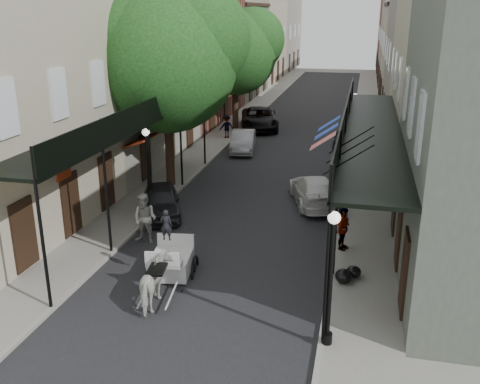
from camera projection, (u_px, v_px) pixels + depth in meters
The scene contains 24 objects.
ground at pixel (200, 292), 16.85m from camera, with size 140.00×140.00×0.00m, color gray.
road at pixel (289, 145), 35.30m from camera, with size 8.00×90.00×0.01m, color black.
sidewalk_left at pixel (216, 140), 36.35m from camera, with size 2.20×90.00×0.12m, color gray.
sidewalk_right at pixel (366, 148), 34.22m from camera, with size 2.20×90.00×0.12m, color gray.
building_row_left at pixel (206, 51), 44.67m from camera, with size 5.00×80.00×10.50m, color #A7A086.
building_row_right at pixel (420, 54), 41.01m from camera, with size 5.00×80.00×10.50m, color gray.
gallery_left at pixel (139, 118), 23.01m from camera, with size 2.20×18.05×4.88m.
gallery_right at pixel (367, 128), 20.97m from camera, with size 2.20×18.05×4.88m.
tree_near at pixel (175, 54), 25.05m from camera, with size 7.31×6.80×9.63m.
tree_far at pixel (241, 49), 38.18m from camera, with size 6.45×6.00×8.61m.
lamppost_right_near at pixel (331, 277), 13.48m from camera, with size 0.32×0.32×3.71m.
lamppost_left at pixel (148, 170), 22.60m from camera, with size 0.32×0.32×3.71m.
lamppost_right_far at pixel (353, 123), 31.93m from camera, with size 0.32×0.32×3.71m.
horse at pixel (157, 282), 15.91m from camera, with size 0.82×1.79×1.51m, color beige.
carriage at pixel (173, 243), 18.06m from camera, with size 1.73×2.38×2.53m.
pedestrian_walking at pixel (145, 219), 20.22m from camera, with size 0.94×0.74×1.94m, color #A9AAA1.
pedestrian_sidewalk_left at pixel (227, 127), 36.57m from camera, with size 1.02×0.59×1.58m, color gray.
pedestrian_sidewalk_right at pixel (343, 229), 19.39m from camera, with size 0.95×0.39×1.62m, color gray.
car_left_near at pixel (161, 201), 23.03m from camera, with size 1.53×3.81×1.30m, color black.
car_left_mid at pixel (243, 141), 33.56m from camera, with size 1.38×3.96×1.31m, color #98979C.
car_left_far at pixel (259, 119), 39.91m from camera, with size 2.60×5.65×1.57m, color black.
car_right_near at pixel (314, 190), 24.37m from camera, with size 1.85×4.56×1.32m, color silver.
car_right_far at pixel (345, 137), 34.71m from camera, with size 1.49×3.71×1.26m, color black.
trash_bags at pixel (348, 275), 17.27m from camera, with size 0.82×0.97×0.47m.
Camera 1 is at (4.58, -14.27, 8.43)m, focal length 40.00 mm.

